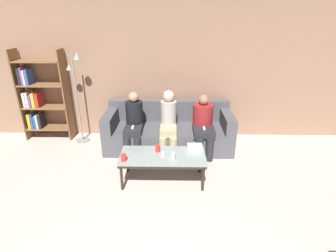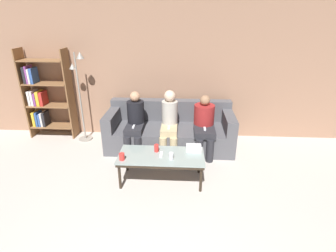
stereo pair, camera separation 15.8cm
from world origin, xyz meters
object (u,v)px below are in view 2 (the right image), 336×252
Objects in this scene: coffee_table at (161,157)px; bookshelf at (43,96)px; seated_person_mid_left at (169,121)px; seated_person_mid_right at (204,123)px; seated_person_left_end at (135,121)px; cup_far_center at (122,157)px; standing_lamp at (80,88)px; cup_near_left at (171,156)px; tissue_box at (194,148)px; game_remote at (161,154)px; cup_near_right at (156,148)px; couch at (170,131)px.

bookshelf reaches higher than coffee_table.
seated_person_mid_left is 1.07× the size of seated_person_mid_right.
seated_person_mid_left is (0.61, -0.00, 0.01)m from seated_person_left_end.
standing_lamp is at bearing 126.10° from cup_far_center.
cup_near_left is at bearing -38.87° from standing_lamp.
cup_near_left is 1.02× the size of cup_far_center.
standing_lamp is (-1.76, 1.42, 0.56)m from cup_near_left.
seated_person_mid_right is (0.67, 0.94, 0.16)m from coffee_table.
cup_near_left is at bearing -31.20° from bookshelf.
cup_far_center is at bearing -162.60° from tissue_box.
game_remote is 0.14× the size of seated_person_left_end.
coffee_table is 0.21m from cup_near_left.
cup_far_center is 1.64m from seated_person_mid_right.
bookshelf reaches higher than cup_near_right.
cup_near_right is at bearing -175.07° from tissue_box.
seated_person_mid_left reaches higher than cup_near_right.
cup_near_left is 0.06× the size of bookshelf.
seated_person_left_end is 1.05× the size of seated_person_mid_right.
cup_near_right is 0.14m from game_remote.
seated_person_mid_left reaches higher than cup_far_center.
cup_near_left is 0.68× the size of game_remote.
seated_person_left_end is at bearing 123.47° from cup_near_left.
cup_near_left is 0.10× the size of seated_person_mid_right.
bookshelf is 1.02× the size of standing_lamp.
coffee_table is at bearing 17.34° from cup_far_center.
coffee_table is 1.10m from seated_person_left_end.
standing_lamp is at bearing 167.43° from seated_person_mid_left.
bookshelf is (-2.43, 1.45, 0.39)m from game_remote.
coffee_table is 0.57m from cup_far_center.
coffee_table is 10.99× the size of cup_near_right.
seated_person_left_end is (-1.01, 0.79, 0.08)m from tissue_box.
cup_near_left is 2.34m from standing_lamp.
seated_person_mid_left is (2.50, -0.52, -0.25)m from bookshelf.
seated_person_left_end is (-0.47, 0.84, 0.08)m from cup_near_right.
bookshelf is (-1.90, 1.62, 0.35)m from cup_far_center.
cup_far_center is 0.56m from game_remote.
seated_person_mid_right reaches higher than coffee_table.
bookshelf is (-2.36, 1.35, 0.34)m from cup_near_right.
cup_near_right is at bearing -131.87° from seated_person_mid_right.
cup_near_left is 0.19m from game_remote.
standing_lamp is at bearing 141.13° from cup_near_left.
cup_far_center is at bearing -162.66° from coffee_table.
bookshelf is 3.16m from seated_person_mid_right.
coffee_table is 1.17m from seated_person_mid_right.
bookshelf is at bearing 139.47° from cup_far_center.
cup_far_center is 0.10× the size of seated_person_mid_right.
couch is at bearing 82.25° from cup_near_right.
seated_person_mid_left is at bearing -179.72° from seated_person_mid_right.
standing_lamp reaches higher than cup_near_right.
game_remote is at bearing -162.53° from tissue_box.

